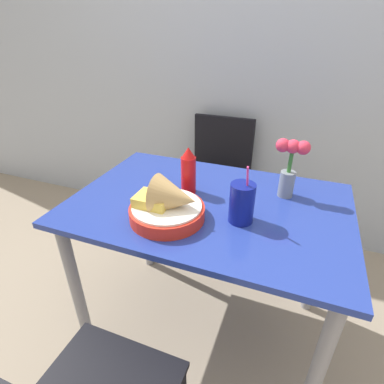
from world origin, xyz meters
The scene contains 8 objects.
ground_plane centered at (0.00, 0.00, 0.00)m, with size 12.00×12.00×0.00m, color gray.
wall_window centered at (0.00, 0.98, 1.30)m, with size 7.00×0.06×2.60m.
dining_table centered at (0.00, 0.00, 0.63)m, with size 1.09×0.73×0.74m.
chair_far_window centered at (-0.18, 0.79, 0.50)m, with size 0.40×0.40×0.85m.
food_basket centered at (-0.09, -0.16, 0.80)m, with size 0.27×0.27×0.17m.
ketchup_bottle centered at (-0.11, 0.05, 0.84)m, with size 0.06×0.06×0.20m.
drink_cup centered at (0.15, -0.08, 0.81)m, with size 0.09×0.09×0.23m.
flower_vase centered at (0.28, 0.16, 0.88)m, with size 0.13×0.06×0.24m.
Camera 1 is at (0.31, -0.98, 1.36)m, focal length 28.00 mm.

